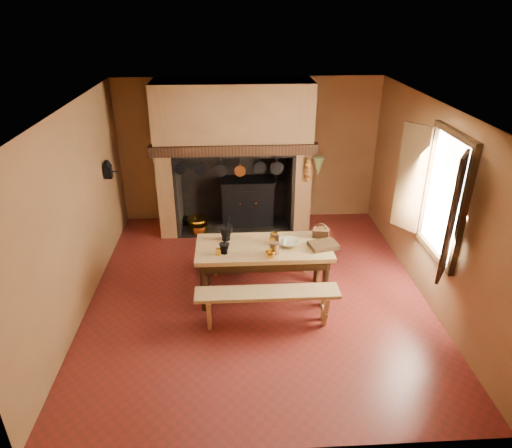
{
  "coord_description": "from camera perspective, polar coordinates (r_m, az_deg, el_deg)",
  "views": [
    {
      "loc": [
        -0.35,
        -5.83,
        4.02
      ],
      "look_at": [
        -0.0,
        0.3,
        1.02
      ],
      "focal_mm": 32.0,
      "sensor_mm": 36.0,
      "label": 1
    }
  ],
  "objects": [
    {
      "name": "wicker_basket",
      "position": [
        6.88,
        8.11,
        -1.02
      ],
      "size": [
        0.27,
        0.23,
        0.23
      ],
      "rotation": [
        0.0,
        0.0,
        -0.28
      ],
      "color": "#492A16",
      "rests_on": "work_table"
    },
    {
      "name": "bench_back",
      "position": [
        7.38,
        0.57,
        -3.46
      ],
      "size": [
        1.81,
        0.32,
        0.51
      ],
      "color": "tan",
      "rests_on": "floor"
    },
    {
      "name": "floor",
      "position": [
        7.09,
        0.18,
        -8.48
      ],
      "size": [
        5.5,
        5.5,
        0.0
      ],
      "primitive_type": "plane",
      "color": "maroon",
      "rests_on": "ground"
    },
    {
      "name": "window",
      "position": [
        6.49,
        21.64,
        3.22
      ],
      "size": [
        0.39,
        1.75,
        1.76
      ],
      "color": "white",
      "rests_on": "wall_right"
    },
    {
      "name": "glass_jar",
      "position": [
        6.56,
        3.45,
        -2.25
      ],
      "size": [
        0.09,
        0.09,
        0.14
      ],
      "primitive_type": "cylinder",
      "rotation": [
        0.0,
        0.0,
        0.12
      ],
      "color": "beige",
      "rests_on": "work_table"
    },
    {
      "name": "iron_range",
      "position": [
        9.0,
        -1.01,
        2.95
      ],
      "size": [
        1.12,
        0.55,
        1.6
      ],
      "color": "black",
      "rests_on": "floor"
    },
    {
      "name": "coffee_grinder",
      "position": [
        6.7,
        2.32,
        -1.61
      ],
      "size": [
        0.15,
        0.12,
        0.17
      ],
      "rotation": [
        0.0,
        0.0,
        0.11
      ],
      "color": "#311F0F",
      "rests_on": "work_table"
    },
    {
      "name": "wall_right",
      "position": [
        7.0,
        21.11,
        2.25
      ],
      "size": [
        0.02,
        5.5,
        2.8
      ],
      "primitive_type": "cube",
      "color": "olive",
      "rests_on": "floor"
    },
    {
      "name": "work_table",
      "position": [
        6.65,
        0.95,
        -3.76
      ],
      "size": [
        1.95,
        0.87,
        0.84
      ],
      "color": "tan",
      "rests_on": "floor"
    },
    {
      "name": "back_wall",
      "position": [
        8.97,
        -0.87,
        9.1
      ],
      "size": [
        5.0,
        0.02,
        2.8
      ],
      "primitive_type": "cube",
      "color": "olive",
      "rests_on": "floor"
    },
    {
      "name": "brass_mug_a",
      "position": [
        6.37,
        -4.71,
        -3.48
      ],
      "size": [
        0.1,
        0.1,
        0.09
      ],
      "primitive_type": "cylinder",
      "rotation": [
        0.0,
        0.0,
        0.22
      ],
      "color": "gold",
      "rests_on": "work_table"
    },
    {
      "name": "hearth_pans",
      "position": [
        8.98,
        -7.37,
        -0.08
      ],
      "size": [
        0.51,
        0.62,
        0.2
      ],
      "color": "gold",
      "rests_on": "floor"
    },
    {
      "name": "wall_front",
      "position": [
        4.06,
        2.6,
        -14.2
      ],
      "size": [
        5.0,
        0.02,
        2.8
      ],
      "primitive_type": "cube",
      "color": "olive",
      "rests_on": "floor"
    },
    {
      "name": "wall_left",
      "position": [
        6.74,
        -21.54,
        1.27
      ],
      "size": [
        0.02,
        5.5,
        2.8
      ],
      "primitive_type": "cube",
      "color": "olive",
      "rests_on": "floor"
    },
    {
      "name": "wooden_tray",
      "position": [
        6.61,
        8.41,
        -2.62
      ],
      "size": [
        0.45,
        0.37,
        0.07
      ],
      "primitive_type": "cube",
      "rotation": [
        0.0,
        0.0,
        0.24
      ],
      "color": "#311F0F",
      "rests_on": "work_table"
    },
    {
      "name": "brass_mug_b",
      "position": [
        6.6,
        2.01,
        -2.2
      ],
      "size": [
        0.1,
        0.1,
        0.1
      ],
      "primitive_type": "cylinder",
      "rotation": [
        0.0,
        0.0,
        -0.25
      ],
      "color": "gold",
      "rests_on": "work_table"
    },
    {
      "name": "herb_bunch",
      "position": [
        8.2,
        7.75,
        7.07
      ],
      "size": [
        0.2,
        0.2,
        0.35
      ],
      "primitive_type": "cone",
      "rotation": [
        3.14,
        0.0,
        0.0
      ],
      "color": "#52582A",
      "rests_on": "chimney_breast"
    },
    {
      "name": "mortar_large",
      "position": [
        6.71,
        -3.79,
        -1.05
      ],
      "size": [
        0.21,
        0.21,
        0.36
      ],
      "rotation": [
        0.0,
        0.0,
        -0.28
      ],
      "color": "black",
      "rests_on": "work_table"
    },
    {
      "name": "stoneware_crock",
      "position": [
        6.36,
        2.32,
        -3.02
      ],
      "size": [
        0.16,
        0.16,
        0.16
      ],
      "primitive_type": "cylinder",
      "rotation": [
        0.0,
        0.0,
        0.26
      ],
      "color": "#52351E",
      "rests_on": "work_table"
    },
    {
      "name": "mortar_small",
      "position": [
        6.37,
        -3.98,
        -3.01
      ],
      "size": [
        0.15,
        0.15,
        0.25
      ],
      "rotation": [
        0.0,
        0.0,
        -0.01
      ],
      "color": "black",
      "rests_on": "work_table"
    },
    {
      "name": "mixing_bowl",
      "position": [
        6.61,
        4.15,
        -2.37
      ],
      "size": [
        0.34,
        0.34,
        0.07
      ],
      "primitive_type": "imported",
      "rotation": [
        0.0,
        0.0,
        -0.15
      ],
      "color": "beige",
      "rests_on": "work_table"
    },
    {
      "name": "bench_front",
      "position": [
        6.22,
        1.41,
        -9.45
      ],
      "size": [
        1.94,
        0.34,
        0.54
      ],
      "color": "tan",
      "rests_on": "floor"
    },
    {
      "name": "ceiling",
      "position": [
        5.96,
        0.22,
        14.27
      ],
      "size": [
        5.5,
        5.5,
        0.0
      ],
      "primitive_type": "plane",
      "rotation": [
        3.14,
        0.0,
        0.0
      ],
      "color": "silver",
      "rests_on": "back_wall"
    },
    {
      "name": "brass_cup",
      "position": [
        6.26,
        1.75,
        -3.83
      ],
      "size": [
        0.17,
        0.17,
        0.11
      ],
      "primitive_type": "imported",
      "rotation": [
        0.0,
        0.0,
        0.25
      ],
      "color": "gold",
      "rests_on": "work_table"
    },
    {
      "name": "chimney_breast",
      "position": [
        8.43,
        -2.83,
        10.86
      ],
      "size": [
        2.95,
        0.96,
        2.8
      ],
      "color": "olive",
      "rests_on": "floor"
    },
    {
      "name": "wall_coffee_mill",
      "position": [
        8.06,
        -18.06,
        6.68
      ],
      "size": [
        0.23,
        0.16,
        0.31
      ],
      "color": "black",
      "rests_on": "wall_left"
    },
    {
      "name": "hanging_pans",
      "position": [
        8.09,
        -3.0,
        6.84
      ],
      "size": [
        1.92,
        0.29,
        0.27
      ],
      "color": "black",
      "rests_on": "chimney_breast"
    },
    {
      "name": "onion_string",
      "position": [
        8.19,
        6.48,
        6.73
      ],
      "size": [
        0.12,
        0.1,
        0.46
      ],
      "primitive_type": null,
      "color": "#AB6F1F",
      "rests_on": "chimney_breast"
    }
  ]
}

